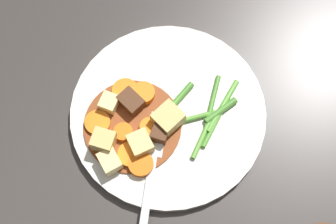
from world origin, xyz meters
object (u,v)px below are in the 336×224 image
potato_chunk_0 (110,161)px  potato_chunk_3 (140,144)px  carrot_slice_2 (144,94)px  carrot_slice_3 (141,164)px  meat_chunk_0 (160,132)px  potato_chunk_2 (109,103)px  meat_chunk_1 (131,102)px  dinner_plate (168,114)px  carrot_slice_1 (150,127)px  fork (151,173)px  carrot_slice_4 (131,155)px  carrot_slice_0 (98,123)px  potato_chunk_1 (168,118)px  potato_chunk_4 (104,141)px  carrot_slice_6 (123,132)px  carrot_slice_5 (125,92)px

potato_chunk_0 → potato_chunk_3: 0.04m
carrot_slice_2 → carrot_slice_3: bearing=56.7°
potato_chunk_0 → meat_chunk_0: 0.07m
potato_chunk_2 → meat_chunk_1: size_ratio=0.74×
dinner_plate → carrot_slice_1: 0.03m
dinner_plate → carrot_slice_1: size_ratio=10.03×
potato_chunk_3 → carrot_slice_3: bearing=60.1°
carrot_slice_1 → potato_chunk_3: 0.03m
carrot_slice_1 → carrot_slice_2: carrot_slice_2 is taller
dinner_plate → fork: 0.09m
potato_chunk_3 → carrot_slice_4: bearing=14.6°
carrot_slice_0 → carrot_slice_2: carrot_slice_2 is taller
carrot_slice_0 → carrot_slice_1: 0.07m
carrot_slice_4 → potato_chunk_3: (-0.02, -0.00, 0.01)m
meat_chunk_0 → potato_chunk_1: bearing=-150.5°
potato_chunk_1 → meat_chunk_0: 0.02m
carrot_slice_0 → potato_chunk_4: bearing=78.3°
carrot_slice_1 → potato_chunk_2: 0.06m
carrot_slice_0 → carrot_slice_3: bearing=103.7°
potato_chunk_1 → carrot_slice_4: bearing=12.1°
carrot_slice_2 → potato_chunk_3: 0.07m
potato_chunk_4 → meat_chunk_0: bearing=158.0°
potato_chunk_2 → potato_chunk_4: (0.03, 0.04, 0.00)m
carrot_slice_3 → carrot_slice_4: size_ratio=0.96×
carrot_slice_1 → carrot_slice_4: 0.04m
carrot_slice_3 → potato_chunk_0: bearing=-35.5°
carrot_slice_4 → potato_chunk_0: (0.03, -0.00, 0.01)m
carrot_slice_4 → potato_chunk_1: potato_chunk_1 is taller
carrot_slice_0 → meat_chunk_0: meat_chunk_0 is taller
carrot_slice_0 → potato_chunk_4: size_ratio=1.21×
carrot_slice_4 → fork: size_ratio=0.23×
meat_chunk_1 → fork: meat_chunk_1 is taller
carrot_slice_0 → potato_chunk_2: bearing=-152.6°
meat_chunk_1 → carrot_slice_4: bearing=59.1°
meat_chunk_1 → fork: size_ratio=0.21×
fork → potato_chunk_3: bearing=-101.7°
potato_chunk_4 → meat_chunk_0: (-0.07, 0.03, -0.00)m
potato_chunk_0 → dinner_plate: bearing=-168.4°
potato_chunk_0 → meat_chunk_1: size_ratio=0.89×
potato_chunk_3 → carrot_slice_6: bearing=-69.2°
carrot_slice_0 → carrot_slice_6: (-0.02, 0.03, 0.00)m
carrot_slice_1 → potato_chunk_0: (0.07, 0.01, 0.01)m
carrot_slice_0 → potato_chunk_4: (0.01, 0.03, 0.01)m
carrot_slice_6 → potato_chunk_0: size_ratio=0.87×
carrot_slice_0 → dinner_plate: bearing=158.0°
potato_chunk_0 → potato_chunk_3: (-0.04, 0.00, 0.00)m
carrot_slice_1 → meat_chunk_1: size_ratio=0.82×
potato_chunk_0 → carrot_slice_1: bearing=-168.6°
carrot_slice_5 → meat_chunk_0: (-0.01, 0.07, 0.00)m
carrot_slice_2 → potato_chunk_3: size_ratio=1.03×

